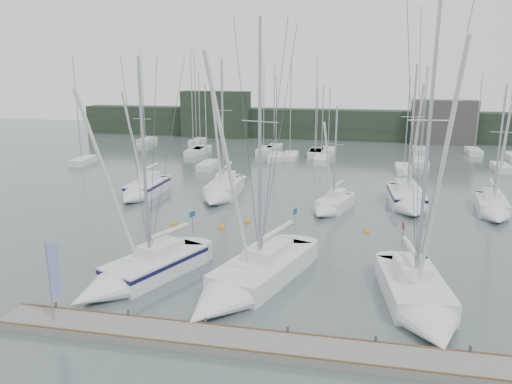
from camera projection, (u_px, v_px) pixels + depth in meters
ground at (262, 298)px, 27.57m from camera, size 160.00×160.00×0.00m
dock at (241, 342)px, 22.78m from camera, size 24.00×2.00×0.40m
far_treeline at (331, 124)px, 85.75m from camera, size 90.00×4.00×5.00m
far_building_left at (216, 114)px, 87.42m from camera, size 12.00×3.00×8.00m
far_building_right at (443, 122)px, 80.07m from camera, size 10.00×3.00×7.00m
mast_forest at (304, 154)px, 69.30m from camera, size 57.20×23.39×14.79m
sailboat_near_left at (133, 275)px, 29.10m from camera, size 6.31×9.72×13.95m
sailboat_near_center at (242, 284)px, 27.96m from camera, size 6.71×11.81×16.15m
sailboat_near_right at (422, 305)px, 25.49m from camera, size 4.26×9.73×16.65m
sailboat_mid_a at (141, 191)px, 48.29m from camera, size 2.83×7.86×12.45m
sailboat_mid_b at (221, 192)px, 47.76m from camera, size 2.98×8.84×13.85m
sailboat_mid_c at (330, 207)px, 43.32m from camera, size 3.91×6.39×9.74m
sailboat_mid_d at (408, 202)px, 44.38m from camera, size 3.43×8.41×13.50m
sailboat_mid_e at (494, 210)px, 42.32m from camera, size 3.18×7.62×11.70m
buoy_a at (222, 228)px, 39.26m from camera, size 0.56×0.56×0.56m
buoy_b at (367, 232)px, 38.30m from camera, size 0.50×0.50×0.50m
buoy_c at (174, 225)px, 40.14m from camera, size 0.58×0.58×0.58m
dock_banner at (53, 275)px, 23.82m from camera, size 0.61×0.16×4.02m
seagull at (244, 177)px, 27.16m from camera, size 0.89×0.44×0.18m
buoy_d at (247, 222)px, 40.79m from camera, size 0.54×0.54×0.54m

